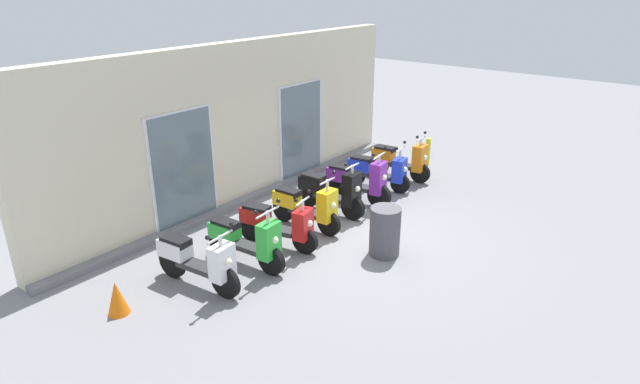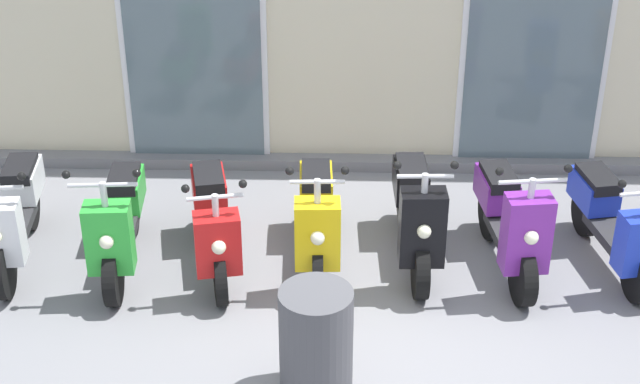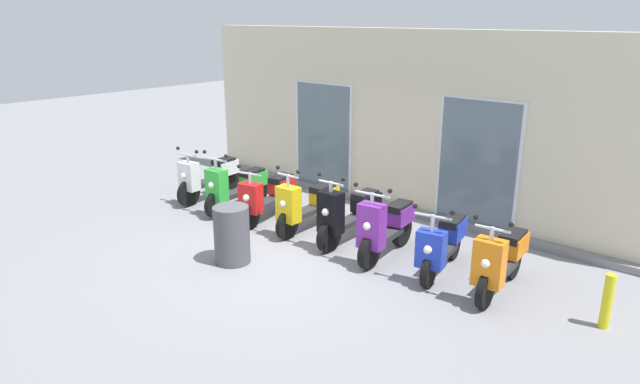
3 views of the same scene
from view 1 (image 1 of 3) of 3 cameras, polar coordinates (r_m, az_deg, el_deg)
name	(u,v)px [view 1 (image 1 of 3)]	position (r m, az deg, el deg)	size (l,w,h in m)	color
ground_plane	(358,234)	(10.30, 4.05, -4.46)	(40.00, 40.00, 0.00)	gray
storefront_facade	(242,125)	(11.57, -8.27, 7.03)	(9.81, 0.50, 3.38)	beige
scooter_white	(197,260)	(8.60, -12.92, -7.04)	(0.59, 1.67, 1.16)	black
scooter_green	(246,240)	(9.09, -7.87, -5.11)	(0.62, 1.63, 1.24)	black
scooter_red	(278,223)	(9.64, -4.53, -3.35)	(0.66, 1.59, 1.13)	black
scooter_yellow	(307,206)	(10.30, -1.44, -1.45)	(0.52, 1.59, 1.23)	black
scooter_black	(332,191)	(10.95, 1.26, 0.10)	(0.53, 1.64, 1.27)	black
scooter_purple	(359,181)	(11.51, 4.15, 1.18)	(0.62, 1.59, 1.28)	black
scooter_blue	(378,170)	(12.31, 6.23, 2.32)	(0.66, 1.54, 1.16)	black
scooter_orange	(401,159)	(13.01, 8.62, 3.45)	(0.52, 1.57, 1.21)	black
traffic_cone	(117,298)	(8.43, -20.81, -10.49)	(0.32, 0.32, 0.52)	orange
trash_bin	(385,231)	(9.44, 6.93, -4.19)	(0.54, 0.54, 0.89)	#4C4C51
curb_bollard	(428,152)	(14.18, 11.40, 4.23)	(0.12, 0.12, 0.70)	yellow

